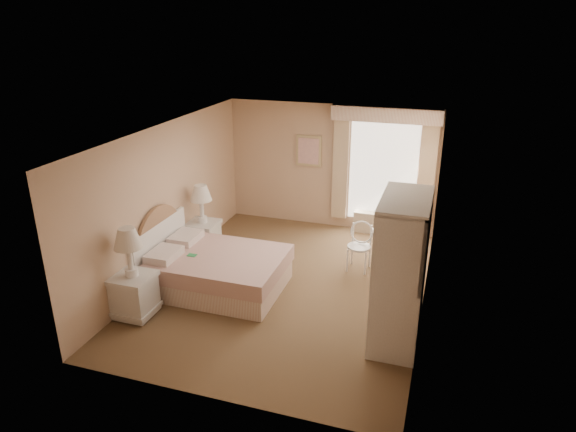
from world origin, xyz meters
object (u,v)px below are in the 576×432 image
(nightstand_near, at_px, (133,284))
(cafe_chair, at_px, (360,242))
(nightstand_far, at_px, (203,229))
(bed, at_px, (213,269))
(armoire, at_px, (400,283))
(round_table, at_px, (389,243))

(nightstand_near, relative_size, cafe_chair, 1.61)
(nightstand_far, bearing_deg, bed, -56.62)
(nightstand_far, xyz_separation_m, armoire, (3.65, -1.59, 0.34))
(round_table, height_order, armoire, armoire)
(nightstand_near, xyz_separation_m, nightstand_far, (-0.00, 2.19, -0.02))
(nightstand_near, xyz_separation_m, round_table, (3.26, 2.69, -0.07))
(nightstand_near, height_order, cafe_chair, nightstand_near)
(nightstand_far, height_order, round_table, nightstand_far)
(bed, xyz_separation_m, cafe_chair, (2.09, 1.39, 0.15))
(bed, distance_m, nightstand_near, 1.33)
(bed, distance_m, nightstand_far, 1.31)
(nightstand_far, relative_size, armoire, 0.64)
(bed, relative_size, armoire, 1.03)
(cafe_chair, relative_size, armoire, 0.42)
(bed, xyz_separation_m, nightstand_far, (-0.71, 1.08, 0.16))
(bed, relative_size, cafe_chair, 2.46)
(round_table, bearing_deg, bed, -148.07)
(round_table, distance_m, cafe_chair, 0.51)
(bed, height_order, round_table, bed)
(nightstand_near, relative_size, round_table, 2.05)
(bed, height_order, cafe_chair, bed)
(nightstand_near, bearing_deg, nightstand_far, 90.00)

